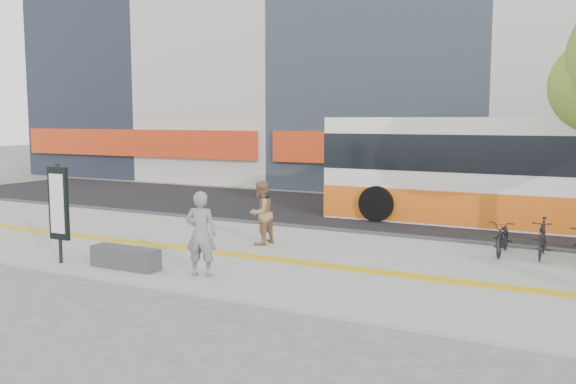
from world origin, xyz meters
The scene contains 11 objects.
ground centered at (0.00, 0.00, 0.00)m, with size 120.00×120.00×0.00m, color #5E5E5A.
sidewalk centered at (0.00, 1.50, 0.04)m, with size 40.00×7.00×0.08m, color gray.
tactile_strip centered at (0.00, 1.00, 0.09)m, with size 40.00×0.45×0.01m, color gold.
street centered at (0.00, 9.00, 0.03)m, with size 40.00×8.00×0.06m, color black.
curb centered at (0.00, 5.00, 0.07)m, with size 40.00×0.25×0.14m, color #3C3C3F.
bench centered at (-2.60, -1.20, 0.30)m, with size 1.60×0.45×0.45m, color #3C3C3F.
signboard centered at (-4.20, -1.51, 1.37)m, with size 0.55×0.10×2.20m.
bus centered at (4.18, 8.50, 1.58)m, with size 12.11×2.87×3.22m.
bicycle_row centered at (5.48, 4.00, 0.51)m, with size 3.07×1.58×0.91m.
seated_woman centered at (-0.80, -0.96, 0.94)m, with size 0.63×0.41×1.73m, color black.
pedestrian_tan centered at (-1.36, 2.34, 0.88)m, with size 0.78×0.61×1.61m, color #956F47.
Camera 1 is at (6.52, -10.95, 3.22)m, focal length 38.72 mm.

